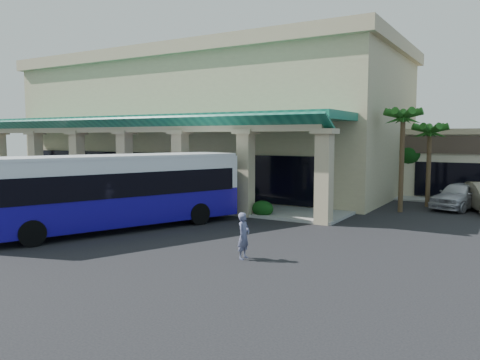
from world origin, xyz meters
The scene contains 10 objects.
ground centered at (0.00, 0.00, 0.00)m, with size 110.00×110.00×0.00m, color black.
main_building centered at (-8.00, 16.00, 5.67)m, with size 30.80×14.80×11.35m, color tan, non-canonical shape.
arcade centered at (-8.00, 6.80, 2.85)m, with size 30.00×6.20×5.70m, color #0F5C49, non-canonical shape.
palm_0 centered at (8.50, 11.00, 3.30)m, with size 2.40×2.40×6.60m, color #1A4F15, non-canonical shape.
palm_1 centered at (9.50, 14.00, 2.90)m, with size 2.40×2.40×5.80m, color #1A4F15, non-canonical shape.
palm_2 centered at (-22.50, 6.50, 3.10)m, with size 2.40×2.40×6.20m, color #1A4F15, non-canonical shape.
broadleaf_tree centered at (7.50, 19.00, 2.41)m, with size 2.60×2.60×4.81m, color black, non-canonical shape.
transit_bus centered at (-1.84, -1.04, 1.75)m, with size 2.92×12.55×3.51m, color #140987, non-canonical shape.
pedestrian centered at (5.95, -2.61, 0.84)m, with size 0.61×0.40×1.67m, color slate.
car_silver centered at (11.33, 14.00, 0.82)m, with size 1.95×4.84×1.65m, color silver.
Camera 1 is at (14.26, -16.78, 4.38)m, focal length 35.00 mm.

